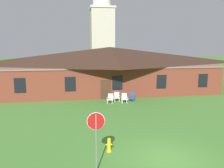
# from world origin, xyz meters

# --- Properties ---
(ground_plane) EXTENTS (200.00, 200.00, 0.00)m
(ground_plane) POSITION_xyz_m (0.00, 0.00, 0.00)
(ground_plane) COLOR #477F33
(brick_building) EXTENTS (25.78, 10.40, 5.51)m
(brick_building) POSITION_xyz_m (-0.00, 18.57, 2.80)
(brick_building) COLOR brown
(brick_building) RESTS_ON ground
(dome_tower) EXTENTS (5.18, 5.18, 19.27)m
(dome_tower) POSITION_xyz_m (1.62, 39.77, 8.81)
(dome_tower) COLOR #BCB29E
(dome_tower) RESTS_ON ground
(stop_sign) EXTENTS (0.81, 0.07, 2.82)m
(stop_sign) POSITION_xyz_m (-3.65, -0.64, 2.02)
(stop_sign) COLOR slate
(stop_sign) RESTS_ON ground
(lawn_chair_by_porch) EXTENTS (0.75, 0.81, 0.96)m
(lawn_chair_by_porch) POSITION_xyz_m (-1.02, 11.85, 0.50)
(lawn_chair_by_porch) COLOR silver
(lawn_chair_by_porch) RESTS_ON ground
(lawn_chair_near_door) EXTENTS (0.70, 0.73, 0.96)m
(lawn_chair_near_door) POSITION_xyz_m (-0.24, 12.53, 0.50)
(lawn_chair_near_door) COLOR white
(lawn_chair_near_door) RESTS_ON ground
(lawn_chair_left_end) EXTENTS (0.70, 0.73, 0.96)m
(lawn_chair_left_end) POSITION_xyz_m (0.40, 11.83, 0.50)
(lawn_chair_left_end) COLOR white
(lawn_chair_left_end) RESTS_ON ground
(lawn_chair_middle) EXTENTS (0.83, 0.86, 0.96)m
(lawn_chair_middle) POSITION_xyz_m (1.29, 12.14, 0.50)
(lawn_chair_middle) COLOR #2D5693
(lawn_chair_middle) RESTS_ON ground
(fire_hydrant) EXTENTS (0.36, 0.28, 0.79)m
(fire_hydrant) POSITION_xyz_m (-2.77, 1.29, 0.38)
(fire_hydrant) COLOR gold
(fire_hydrant) RESTS_ON ground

